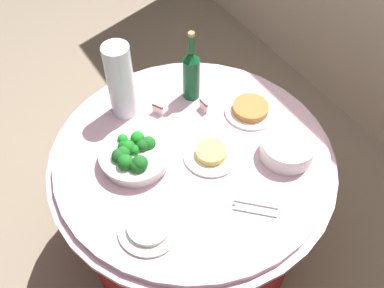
# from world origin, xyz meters

# --- Properties ---
(ground_plane) EXTENTS (6.00, 6.00, 0.00)m
(ground_plane) POSITION_xyz_m (0.00, 0.00, 0.00)
(ground_plane) COLOR gray
(buffet_table) EXTENTS (1.16, 1.16, 0.74)m
(buffet_table) POSITION_xyz_m (0.00, 0.00, 0.38)
(buffet_table) COLOR maroon
(buffet_table) RESTS_ON ground_plane
(broccoli_bowl) EXTENTS (0.28, 0.28, 0.11)m
(broccoli_bowl) POSITION_xyz_m (-0.07, -0.22, 0.79)
(broccoli_bowl) COLOR white
(broccoli_bowl) RESTS_ON buffet_table
(plate_stack) EXTENTS (0.21, 0.21, 0.08)m
(plate_stack) POSITION_xyz_m (0.21, 0.31, 0.78)
(plate_stack) COLOR white
(plate_stack) RESTS_ON buffet_table
(wine_bottle) EXTENTS (0.07, 0.07, 0.34)m
(wine_bottle) POSITION_xyz_m (-0.28, 0.17, 0.87)
(wine_bottle) COLOR #0C4A23
(wine_bottle) RESTS_ON buffet_table
(decorative_fruit_vase) EXTENTS (0.11, 0.11, 0.34)m
(decorative_fruit_vase) POSITION_xyz_m (-0.35, -0.12, 0.89)
(decorative_fruit_vase) COLOR silver
(decorative_fruit_vase) RESTS_ON buffet_table
(serving_tongs) EXTENTS (0.14, 0.15, 0.01)m
(serving_tongs) POSITION_xyz_m (0.34, 0.05, 0.74)
(serving_tongs) COLOR silver
(serving_tongs) RESTS_ON buffet_table
(food_plate_peanuts) EXTENTS (0.22, 0.22, 0.04)m
(food_plate_peanuts) POSITION_xyz_m (-0.05, 0.33, 0.76)
(food_plate_peanuts) COLOR white
(food_plate_peanuts) RESTS_ON buffet_table
(food_plate_noodles) EXTENTS (0.22, 0.22, 0.04)m
(food_plate_noodles) POSITION_xyz_m (0.06, 0.05, 0.75)
(food_plate_noodles) COLOR white
(food_plate_noodles) RESTS_ON buffet_table
(food_plate_rice) EXTENTS (0.22, 0.22, 0.03)m
(food_plate_rice) POSITION_xyz_m (0.22, -0.31, 0.75)
(food_plate_rice) COLOR white
(food_plate_rice) RESTS_ON buffet_table
(label_placard_front) EXTENTS (0.05, 0.01, 0.05)m
(label_placard_front) POSITION_xyz_m (-0.17, 0.17, 0.77)
(label_placard_front) COLOR white
(label_placard_front) RESTS_ON buffet_table
(label_placard_mid) EXTENTS (0.05, 0.03, 0.05)m
(label_placard_mid) POSITION_xyz_m (-0.26, -0.01, 0.77)
(label_placard_mid) COLOR white
(label_placard_mid) RESTS_ON buffet_table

